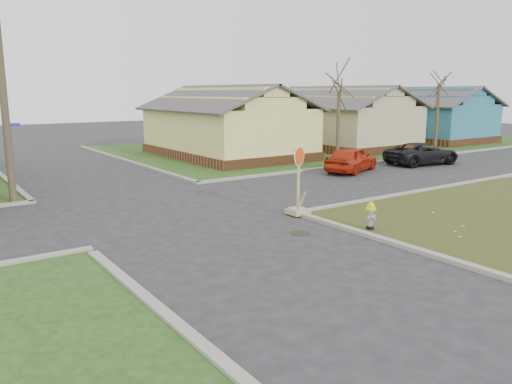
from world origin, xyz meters
TOP-DOWN VIEW (x-y plane):
  - ground at (0.00, 0.00)m, footprint 120.00×120.00m
  - verge_far_right at (22.00, 18.00)m, footprint 37.00×19.00m
  - curbs at (0.00, 5.00)m, footprint 80.00×40.00m
  - manhole at (2.20, -0.50)m, footprint 0.64×0.64m
  - side_house_yellow at (10.00, 16.50)m, footprint 7.60×11.60m
  - side_house_tan at (20.00, 16.50)m, footprint 7.60×11.60m
  - side_house_teal at (30.00, 16.50)m, footprint 7.60×11.60m
  - utility_pole at (-4.20, 8.90)m, footprint 1.80×0.28m
  - tree_mid_right at (14.00, 10.20)m, footprint 0.22×0.22m
  - tree_far_right at (24.00, 10.50)m, footprint 0.22×0.22m
  - fire_hydrant at (4.16, -1.49)m, footprint 0.32×0.32m
  - stop_sign at (3.59, 1.30)m, footprint 0.67×0.66m
  - red_sedan at (12.07, 7.12)m, footprint 4.35×2.99m
  - dark_pickup at (17.54, 6.75)m, footprint 4.85×2.71m

SIDE VIEW (x-z plane):
  - ground at x=0.00m, z-range 0.00..0.00m
  - curbs at x=0.00m, z-range -0.06..0.06m
  - manhole at x=2.20m, z-range 0.00..0.01m
  - verge_far_right at x=22.00m, z-range 0.00..0.05m
  - fire_hydrant at x=4.16m, z-range 0.09..0.95m
  - stop_sign at x=3.59m, z-range -0.63..1.75m
  - dark_pickup at x=17.54m, z-range 0.00..1.28m
  - red_sedan at x=12.07m, z-range 0.00..1.38m
  - tree_mid_right at x=14.00m, z-range 0.05..4.25m
  - side_house_yellow at x=10.00m, z-range -0.16..4.54m
  - side_house_tan at x=20.00m, z-range -0.16..4.54m
  - side_house_teal at x=30.00m, z-range -0.16..4.54m
  - tree_far_right at x=24.00m, z-range 0.05..4.81m
  - utility_pole at x=-4.20m, z-range 0.16..9.16m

